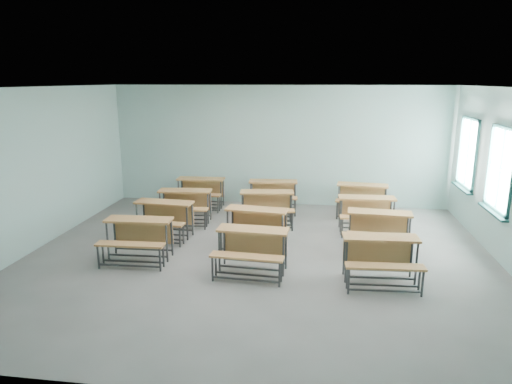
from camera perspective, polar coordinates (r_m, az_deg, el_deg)
room at (r=8.43m, az=0.88°, el=2.01°), size 9.04×8.04×3.24m
desk_unit_r0c0 at (r=8.88m, az=-14.59°, el=-5.04°), size 1.28×0.88×0.78m
desk_unit_r0c1 at (r=8.04m, az=-0.56°, el=-6.58°), size 1.30×0.91×0.78m
desk_unit_r0c2 at (r=7.93m, az=15.36°, el=-7.38°), size 1.29×0.91×0.78m
desk_unit_r1c0 at (r=9.99m, az=-11.61°, el=-2.74°), size 1.31×0.93×0.78m
desk_unit_r1c1 at (r=9.26m, az=-0.09°, el=-3.79°), size 1.34×0.97×0.78m
desk_unit_r1c2 at (r=9.36m, az=15.16°, el=-4.08°), size 1.31×0.92×0.78m
desk_unit_r2c0 at (r=10.94m, az=-8.95°, el=-1.18°), size 1.31×0.92×0.78m
desk_unit_r2c1 at (r=10.68m, az=1.36°, el=-1.38°), size 1.35×0.99×0.78m
desk_unit_r2c2 at (r=10.45m, az=13.72°, el=-2.12°), size 1.29×0.89×0.78m
desk_unit_r3c0 at (r=12.19m, az=-7.00°, el=0.45°), size 1.27×0.87×0.78m
desk_unit_r3c1 at (r=11.81m, az=2.14°, el=0.10°), size 1.31×0.93×0.78m
desk_unit_r3c2 at (r=11.71m, az=13.11°, el=-0.37°), size 1.33×0.96×0.78m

